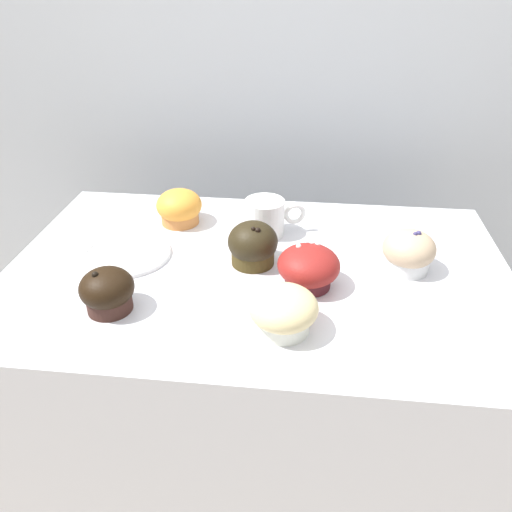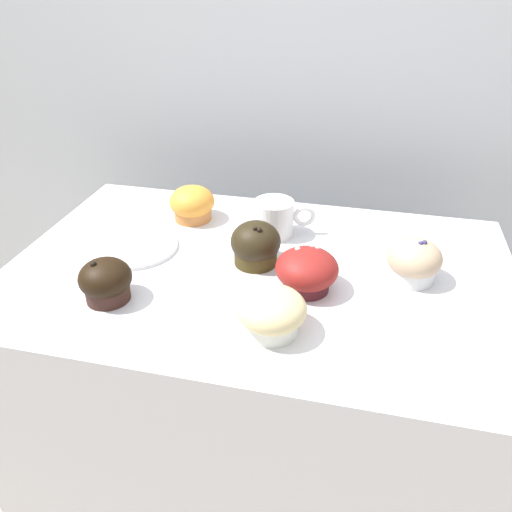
% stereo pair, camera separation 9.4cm
% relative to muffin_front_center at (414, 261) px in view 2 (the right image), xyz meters
% --- Properties ---
extents(wall_back, '(3.20, 0.10, 1.80)m').
position_rel_muffin_front_center_xyz_m(wall_back, '(-0.29, 0.57, -0.07)').
color(wall_back, '#B2B7BC').
rests_on(wall_back, ground).
extents(display_counter, '(1.00, 0.64, 0.93)m').
position_rel_muffin_front_center_xyz_m(display_counter, '(-0.29, -0.03, -0.51)').
color(display_counter, silver).
rests_on(display_counter, ground).
extents(muffin_front_center, '(0.10, 0.10, 0.09)m').
position_rel_muffin_front_center_xyz_m(muffin_front_center, '(0.00, 0.00, 0.00)').
color(muffin_front_center, silver).
rests_on(muffin_front_center, display_counter).
extents(muffin_back_left, '(0.09, 0.09, 0.08)m').
position_rel_muffin_front_center_xyz_m(muffin_back_left, '(-0.54, -0.19, -0.00)').
color(muffin_back_left, '#39201A').
rests_on(muffin_back_left, display_counter).
extents(muffin_back_right, '(0.10, 0.10, 0.09)m').
position_rel_muffin_front_center_xyz_m(muffin_back_right, '(-0.30, -0.01, 0.00)').
color(muffin_back_right, '#3E3215').
rests_on(muffin_back_right, display_counter).
extents(muffin_front_left, '(0.11, 0.11, 0.08)m').
position_rel_muffin_front_center_xyz_m(muffin_front_left, '(-0.23, -0.21, -0.00)').
color(muffin_front_left, white).
rests_on(muffin_front_left, display_counter).
extents(muffin_front_right, '(0.10, 0.10, 0.08)m').
position_rel_muffin_front_center_xyz_m(muffin_front_right, '(-0.49, 0.15, -0.00)').
color(muffin_front_right, '#CD7D3F').
rests_on(muffin_front_right, display_counter).
extents(muffin_back_center, '(0.12, 0.12, 0.08)m').
position_rel_muffin_front_center_xyz_m(muffin_back_center, '(-0.19, -0.08, -0.00)').
color(muffin_back_center, '#4C191E').
rests_on(muffin_back_center, display_counter).
extents(coffee_cup, '(0.13, 0.09, 0.08)m').
position_rel_muffin_front_center_xyz_m(coffee_cup, '(-0.29, 0.12, 0.00)').
color(coffee_cup, white).
rests_on(coffee_cup, display_counter).
extents(serving_plate, '(0.18, 0.18, 0.01)m').
position_rel_muffin_front_center_xyz_m(serving_plate, '(-0.57, -0.01, -0.03)').
color(serving_plate, white).
rests_on(serving_plate, display_counter).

